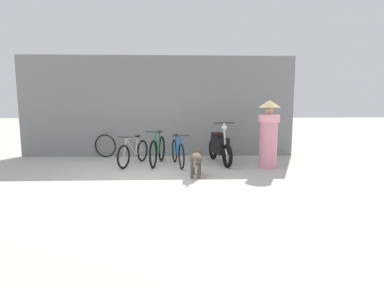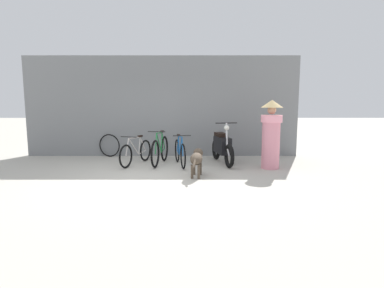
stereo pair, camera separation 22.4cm
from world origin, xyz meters
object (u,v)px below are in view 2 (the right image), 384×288
object	(u,v)px
bicycle_1	(159,150)
person_in_robes	(270,133)
stray_dog	(195,158)
bicycle_2	(178,152)
motorcycle	(221,147)
bicycle_0	(135,152)
spare_tire_left	(108,146)

from	to	relation	value
bicycle_1	person_in_robes	bearing A→B (deg)	88.10
stray_dog	bicycle_1	bearing A→B (deg)	42.78
bicycle_1	stray_dog	distance (m)	1.68
bicycle_2	stray_dog	bearing A→B (deg)	7.88
bicycle_1	motorcycle	world-z (taller)	motorcycle
bicycle_1	bicycle_0	bearing A→B (deg)	-78.91
bicycle_1	motorcycle	distance (m)	1.70
person_in_robes	spare_tire_left	world-z (taller)	person_in_robes
person_in_robes	bicycle_0	bearing A→B (deg)	-15.46
bicycle_0	spare_tire_left	distance (m)	1.58
bicycle_0	bicycle_2	size ratio (longest dim) A/B	1.01
stray_dog	spare_tire_left	distance (m)	3.68
bicycle_1	person_in_robes	world-z (taller)	person_in_robes
bicycle_1	stray_dog	bearing A→B (deg)	44.15
bicycle_0	motorcycle	bearing A→B (deg)	112.09
bicycle_0	spare_tire_left	bearing A→B (deg)	-119.18
bicycle_2	motorcycle	xyz separation A→B (m)	(1.15, 0.25, 0.11)
bicycle_1	spare_tire_left	xyz separation A→B (m)	(-1.70, 1.16, -0.02)
bicycle_0	motorcycle	distance (m)	2.35
motorcycle	spare_tire_left	size ratio (longest dim) A/B	2.60
bicycle_1	stray_dog	xyz separation A→B (m)	(0.97, -1.37, 0.03)
bicycle_0	bicycle_1	distance (m)	0.65
stray_dog	person_in_robes	bearing A→B (deg)	-58.73
bicycle_1	motorcycle	bearing A→B (deg)	101.87
stray_dog	spare_tire_left	size ratio (longest dim) A/B	1.50
bicycle_0	stray_dog	world-z (taller)	bicycle_0
bicycle_0	motorcycle	world-z (taller)	motorcycle
bicycle_2	person_in_robes	distance (m)	2.41
bicycle_0	motorcycle	size ratio (longest dim) A/B	0.86
motorcycle	spare_tire_left	world-z (taller)	motorcycle
motorcycle	stray_dog	distance (m)	1.63
bicycle_2	person_in_robes	size ratio (longest dim) A/B	0.91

